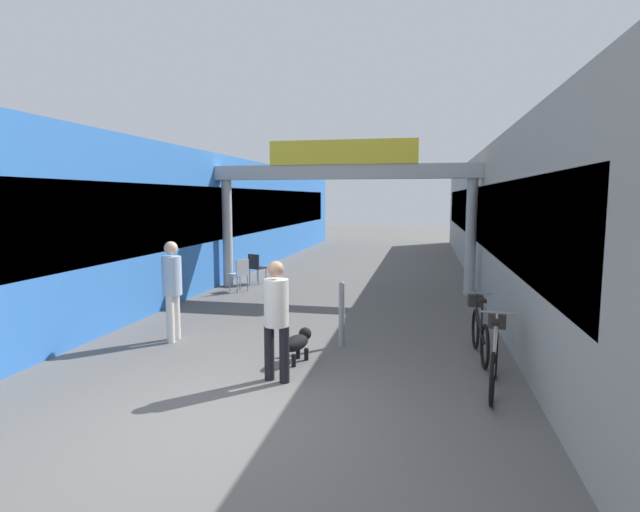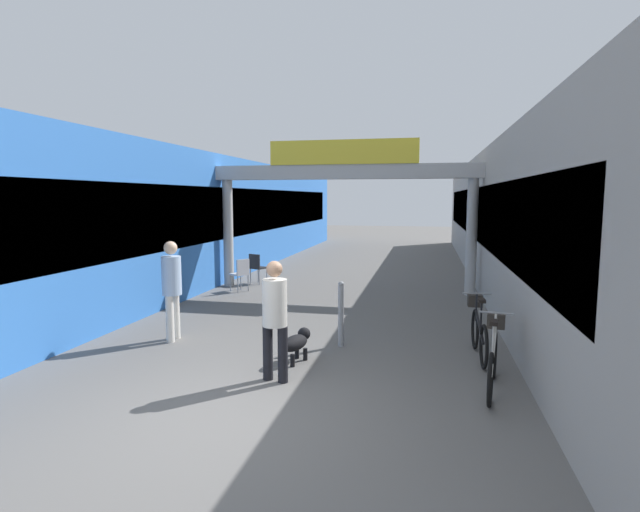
% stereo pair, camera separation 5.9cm
% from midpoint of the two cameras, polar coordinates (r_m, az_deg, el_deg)
% --- Properties ---
extents(ground_plane, '(80.00, 80.00, 0.00)m').
position_cam_midpoint_polar(ground_plane, '(6.13, -10.71, -17.87)').
color(ground_plane, '#605E5B').
extents(storefront_left, '(3.00, 26.00, 3.78)m').
position_cam_midpoint_polar(storefront_left, '(17.71, -12.52, 4.44)').
color(storefront_left, blue).
rests_on(storefront_left, ground_plane).
extents(storefront_right, '(3.00, 26.00, 3.78)m').
position_cam_midpoint_polar(storefront_right, '(16.41, 22.05, 3.94)').
color(storefront_right, '#9E9993').
rests_on(storefront_right, ground_plane).
extents(arcade_sign_gateway, '(7.40, 0.47, 4.05)m').
position_cam_midpoint_polar(arcade_sign_gateway, '(13.54, 2.53, 8.12)').
color(arcade_sign_gateway, '#B2B2B2').
rests_on(arcade_sign_gateway, ground_plane).
extents(pedestrian_with_dog, '(0.41, 0.41, 1.68)m').
position_cam_midpoint_polar(pedestrian_with_dog, '(6.90, -5.26, -6.52)').
color(pedestrian_with_dog, black).
rests_on(pedestrian_with_dog, ground_plane).
extents(pedestrian_companion, '(0.36, 0.39, 1.78)m').
position_cam_midpoint_polar(pedestrian_companion, '(9.18, -16.73, -3.07)').
color(pedestrian_companion, silver).
rests_on(pedestrian_companion, ground_plane).
extents(dog_on_leash, '(0.44, 0.70, 0.49)m').
position_cam_midpoint_polar(dog_on_leash, '(7.84, -2.79, -9.84)').
color(dog_on_leash, black).
rests_on(dog_on_leash, ground_plane).
extents(bicycle_silver_nearest, '(0.47, 1.67, 0.98)m').
position_cam_midpoint_polar(bicycle_silver_nearest, '(7.15, 19.11, -10.77)').
color(bicycle_silver_nearest, black).
rests_on(bicycle_silver_nearest, ground_plane).
extents(bicycle_black_second, '(0.46, 1.69, 0.98)m').
position_cam_midpoint_polar(bicycle_black_second, '(8.48, 17.53, -7.96)').
color(bicycle_black_second, black).
rests_on(bicycle_black_second, ground_plane).
extents(bollard_post_metal, '(0.10, 0.10, 1.13)m').
position_cam_midpoint_polar(bollard_post_metal, '(8.56, 2.30, -6.57)').
color(bollard_post_metal, gray).
rests_on(bollard_post_metal, ground_plane).
extents(cafe_chair_aluminium_nearer, '(0.55, 0.55, 0.89)m').
position_cam_midpoint_polar(cafe_chair_aluminium_nearer, '(13.65, -9.22, -1.81)').
color(cafe_chair_aluminium_nearer, gray).
rests_on(cafe_chair_aluminium_nearer, ground_plane).
extents(cafe_chair_black_farther, '(0.52, 0.52, 0.89)m').
position_cam_midpoint_polar(cafe_chair_black_farther, '(14.81, -7.45, -1.11)').
color(cafe_chair_black_farther, gray).
rests_on(cafe_chair_black_farther, ground_plane).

